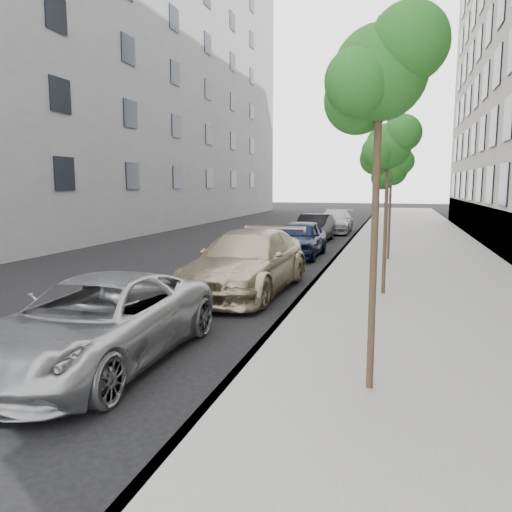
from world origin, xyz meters
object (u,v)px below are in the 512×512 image
at_px(tree_near, 382,74).
at_px(minivan, 97,321).
at_px(sedan_rear, 335,221).
at_px(sedan_black, 314,228).
at_px(suv, 247,262).
at_px(tree_far, 392,170).
at_px(sedan_blue, 300,238).
at_px(tree_mid, 389,146).

distance_m(tree_near, minivan, 5.83).
bearing_deg(sedan_rear, sedan_black, -94.80).
xyz_separation_m(suv, sedan_rear, (0.24, 18.30, -0.14)).
relative_size(tree_far, sedan_black, 0.96).
bearing_deg(tree_far, tree_near, -90.00).
distance_m(tree_far, minivan, 13.94).
xyz_separation_m(sedan_black, sedan_rear, (0.45, 5.37, -0.01)).
xyz_separation_m(tree_near, minivan, (-4.51, 0.12, -3.70)).
bearing_deg(minivan, tree_near, -1.55).
height_order(tree_far, sedan_blue, tree_far).
bearing_deg(suv, tree_mid, 5.60).
distance_m(minivan, sedan_rear, 24.50).
height_order(tree_mid, sedan_blue, tree_mid).
xyz_separation_m(minivan, sedan_black, (0.55, 19.11, -0.00)).
distance_m(tree_near, sedan_rear, 25.13).
relative_size(suv, sedan_blue, 1.32).
distance_m(tree_mid, minivan, 8.46).
bearing_deg(suv, tree_far, 63.37).
distance_m(tree_far, sedan_black, 7.91).
relative_size(tree_mid, tree_far, 1.09).
bearing_deg(suv, sedan_rear, 91.85).
bearing_deg(sedan_rear, tree_mid, -79.05).
xyz_separation_m(tree_mid, suv, (-3.75, -0.20, -3.12)).
xyz_separation_m(sedan_blue, sedan_black, (-0.32, 5.60, -0.04)).
relative_size(tree_mid, suv, 0.78).
distance_m(tree_mid, sedan_rear, 18.73).
bearing_deg(tree_mid, minivan, -125.25).
xyz_separation_m(tree_near, suv, (-3.75, 6.30, -3.57)).
height_order(tree_near, tree_mid, tree_near).
bearing_deg(minivan, sedan_black, 88.37).
height_order(suv, sedan_blue, suv).
bearing_deg(sedan_black, tree_mid, -69.84).
xyz_separation_m(tree_near, sedan_blue, (-3.64, 13.64, -3.67)).
height_order(tree_near, tree_far, tree_near).
xyz_separation_m(tree_far, minivan, (-4.51, -12.88, -2.85)).
relative_size(tree_near, suv, 0.86).
xyz_separation_m(tree_near, tree_far, (0.00, 13.00, -0.86)).
bearing_deg(tree_mid, tree_near, -90.00).
bearing_deg(tree_near, tree_mid, 90.00).
distance_m(minivan, sedan_black, 19.12).
relative_size(tree_mid, sedan_black, 1.04).
xyz_separation_m(tree_near, sedan_black, (-3.96, 19.23, -3.70)).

